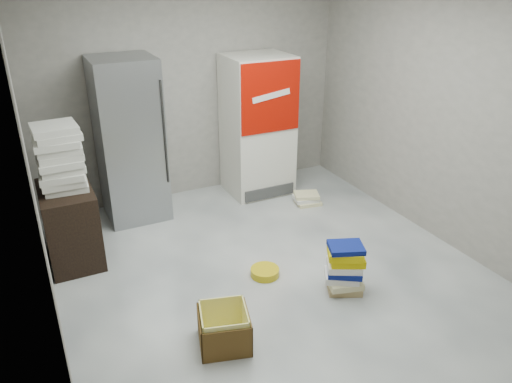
{
  "coord_description": "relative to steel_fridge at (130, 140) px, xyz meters",
  "views": [
    {
      "loc": [
        -1.99,
        -3.44,
        2.83
      ],
      "look_at": [
        0.03,
        0.7,
        0.7
      ],
      "focal_mm": 35.0,
      "sensor_mm": 36.0,
      "label": 1
    }
  ],
  "objects": [
    {
      "name": "phonebook_stack_side",
      "position": [
        2.03,
        -0.68,
        -0.88
      ],
      "size": [
        0.37,
        0.33,
        0.14
      ],
      "rotation": [
        0.0,
        0.0,
        -0.25
      ],
      "color": "beige",
      "rests_on": "ground"
    },
    {
      "name": "room_shell",
      "position": [
        0.9,
        -2.13,
        0.85
      ],
      "size": [
        4.04,
        5.04,
        2.82
      ],
      "color": "gray",
      "rests_on": "ground"
    },
    {
      "name": "cardboard_box",
      "position": [
        0.07,
        -2.6,
        -0.82
      ],
      "size": [
        0.49,
        0.49,
        0.33
      ],
      "rotation": [
        0.0,
        0.0,
        -0.27
      ],
      "color": "yellow",
      "rests_on": "ground"
    },
    {
      "name": "coke_cooler",
      "position": [
        1.65,
        -0.01,
        -0.05
      ],
      "size": [
        0.8,
        0.73,
        1.8
      ],
      "color": "silver",
      "rests_on": "ground"
    },
    {
      "name": "supply_box_stack",
      "position": [
        -0.82,
        -0.73,
        0.17
      ],
      "size": [
        0.45,
        0.45,
        0.65
      ],
      "color": "silver",
      "rests_on": "wood_shelf"
    },
    {
      "name": "ground",
      "position": [
        0.9,
        -2.13,
        -0.95
      ],
      "size": [
        5.0,
        5.0,
        0.0
      ],
      "primitive_type": "plane",
      "color": "silver",
      "rests_on": "ground"
    },
    {
      "name": "bucket_lid",
      "position": [
        0.81,
        -1.88,
        -0.91
      ],
      "size": [
        0.32,
        0.32,
        0.08
      ],
      "primitive_type": "cylinder",
      "rotation": [
        0.0,
        0.0,
        0.13
      ],
      "color": "gold",
      "rests_on": "ground"
    },
    {
      "name": "steel_fridge",
      "position": [
        0.0,
        0.0,
        0.0
      ],
      "size": [
        0.7,
        0.72,
        1.9
      ],
      "color": "#A2A5AA",
      "rests_on": "ground"
    },
    {
      "name": "phonebook_stack_main",
      "position": [
        1.35,
        -2.43,
        -0.7
      ],
      "size": [
        0.42,
        0.39,
        0.51
      ],
      "rotation": [
        0.0,
        0.0,
        -0.41
      ],
      "color": "#A38A59",
      "rests_on": "ground"
    },
    {
      "name": "wood_shelf",
      "position": [
        -0.83,
        -0.73,
        -0.55
      ],
      "size": [
        0.5,
        0.8,
        0.8
      ],
      "primitive_type": "cube",
      "color": "black",
      "rests_on": "ground"
    }
  ]
}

